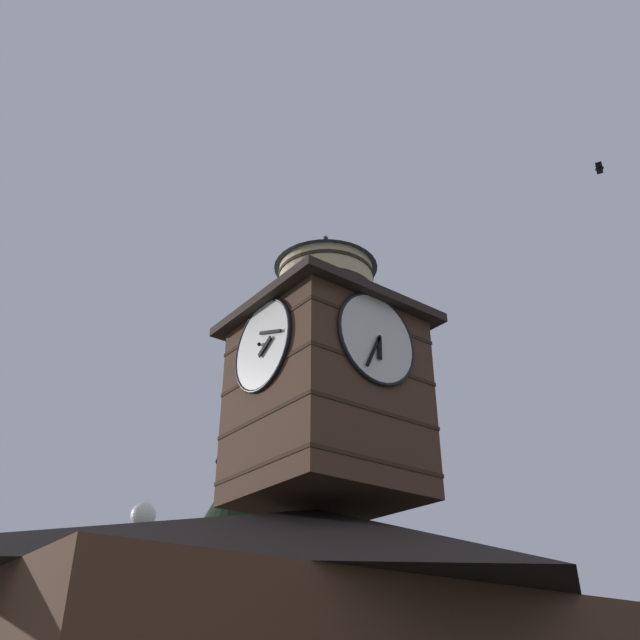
{
  "coord_description": "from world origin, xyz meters",
  "views": [
    {
      "loc": [
        8.69,
        11.87,
        2.07
      ],
      "look_at": [
        -1.27,
        -1.13,
        11.01
      ],
      "focal_mm": 37.76,
      "sensor_mm": 36.0,
      "label": 1
    }
  ],
  "objects_px": {
    "building_main": "(318,637)",
    "clock_tower": "(326,376)",
    "moon": "(143,515)",
    "pine_tree_behind": "(245,544)",
    "flying_bird_high": "(599,169)"
  },
  "relations": [
    {
      "from": "moon",
      "to": "flying_bird_high",
      "type": "distance_m",
      "value": 43.65
    },
    {
      "from": "moon",
      "to": "pine_tree_behind",
      "type": "bearing_deg",
      "value": 73.44
    },
    {
      "from": "building_main",
      "to": "moon",
      "type": "relative_size",
      "value": 7.87
    },
    {
      "from": "pine_tree_behind",
      "to": "moon",
      "type": "xyz_separation_m",
      "value": [
        -8.95,
        -30.1,
        7.44
      ]
    },
    {
      "from": "pine_tree_behind",
      "to": "flying_bird_high",
      "type": "relative_size",
      "value": 25.33
    },
    {
      "from": "clock_tower",
      "to": "moon",
      "type": "bearing_deg",
      "value": -106.65
    },
    {
      "from": "clock_tower",
      "to": "moon",
      "type": "height_order",
      "value": "moon"
    },
    {
      "from": "building_main",
      "to": "moon",
      "type": "height_order",
      "value": "moon"
    },
    {
      "from": "building_main",
      "to": "clock_tower",
      "type": "bearing_deg",
      "value": 72.91
    },
    {
      "from": "pine_tree_behind",
      "to": "clock_tower",
      "type": "bearing_deg",
      "value": 72.99
    },
    {
      "from": "clock_tower",
      "to": "flying_bird_high",
      "type": "height_order",
      "value": "flying_bird_high"
    },
    {
      "from": "clock_tower",
      "to": "flying_bird_high",
      "type": "xyz_separation_m",
      "value": [
        -6.01,
        5.76,
        6.41
      ]
    },
    {
      "from": "building_main",
      "to": "flying_bird_high",
      "type": "height_order",
      "value": "flying_bird_high"
    },
    {
      "from": "moon",
      "to": "flying_bird_high",
      "type": "bearing_deg",
      "value": 83.12
    },
    {
      "from": "building_main",
      "to": "flying_bird_high",
      "type": "relative_size",
      "value": 26.88
    }
  ]
}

